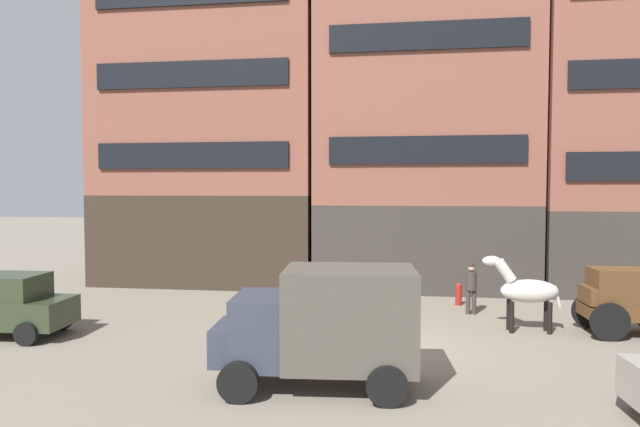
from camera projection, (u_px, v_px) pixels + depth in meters
ground_plane at (382, 350)px, 14.18m from camera, size 120.00×120.00×0.00m
building_far_left at (216, 89)px, 25.21m from camera, size 10.42×6.79×18.10m
building_center_left at (421, 140)px, 24.04m from camera, size 9.72×6.79×13.08m
building_center_right at (612, 82)px, 22.85m from camera, size 7.25×6.79×17.80m
cargo_wagon at (630, 297)px, 15.53m from camera, size 2.94×1.57×1.98m
draft_horse at (526, 290)px, 15.92m from camera, size 2.35×0.64×2.30m
delivery_truck_near at (323, 323)px, 11.45m from camera, size 4.45×2.38×2.62m
sedan_parked_curb at (7, 305)px, 15.46m from camera, size 3.75×1.96×1.83m
pedestrian_officer at (471, 286)px, 18.18m from camera, size 0.46×0.46×1.79m
fire_hydrant_curbside at (459, 294)px, 19.62m from camera, size 0.24×0.24×0.83m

